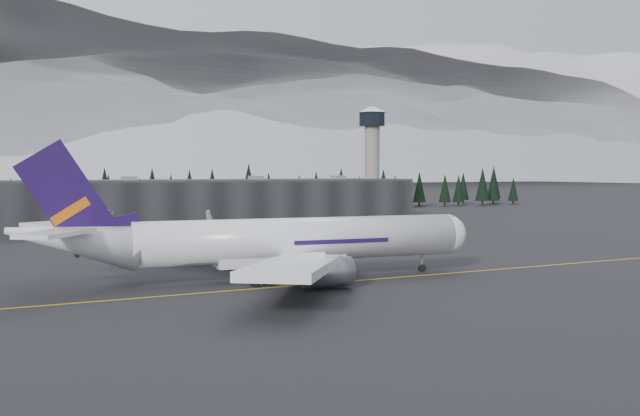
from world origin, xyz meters
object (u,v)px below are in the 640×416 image
terminal (163,201)px  gse_vehicle_b (209,223)px  control_tower (372,148)px  jet_main (262,242)px  gse_vehicle_a (108,225)px

terminal → gse_vehicle_b: size_ratio=35.74×
control_tower → gse_vehicle_b: bearing=-158.9°
jet_main → gse_vehicle_b: bearing=82.7°
terminal → gse_vehicle_a: terminal is taller
control_tower → gse_vehicle_a: (-94.41, -20.86, -22.70)m
jet_main → gse_vehicle_b: size_ratio=14.65×
jet_main → gse_vehicle_b: 100.52m
jet_main → terminal: bearing=88.5°
gse_vehicle_a → gse_vehicle_b: bearing=-39.4°
terminal → control_tower: 76.98m
terminal → control_tower: control_tower is taller
jet_main → gse_vehicle_b: (23.93, 97.52, -4.68)m
control_tower → gse_vehicle_a: bearing=-167.5°
terminal → control_tower: size_ratio=4.24×
control_tower → gse_vehicle_b: 76.44m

